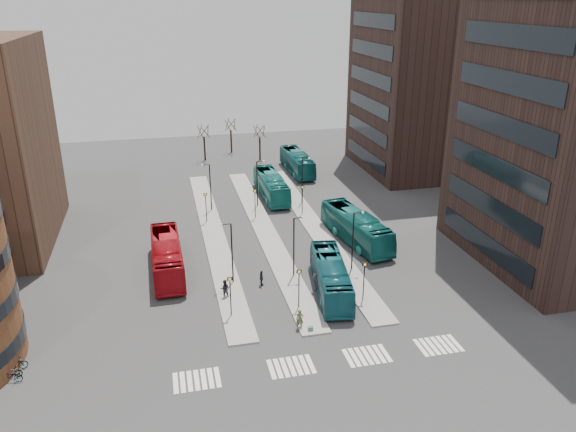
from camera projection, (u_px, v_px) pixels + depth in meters
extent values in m
plane|color=#2E2E30|center=(319.00, 399.00, 38.46)|extent=(160.00, 160.00, 0.00)
cube|color=gray|center=(214.00, 235.00, 64.76)|extent=(2.50, 45.00, 0.15)
cube|color=gray|center=(265.00, 230.00, 66.03)|extent=(2.50, 45.00, 0.15)
cube|color=gray|center=(314.00, 225.00, 67.30)|extent=(2.50, 45.00, 0.15)
cube|color=navy|center=(311.00, 329.00, 46.11)|extent=(0.40, 0.32, 0.49)
imported|color=#A40C15|center=(167.00, 256.00, 55.68)|extent=(3.03, 12.07, 3.35)
imported|color=#13525F|center=(331.00, 277.00, 51.90)|extent=(4.35, 11.52, 3.13)
imported|color=#166E6B|center=(271.00, 186.00, 76.37)|extent=(2.96, 11.79, 3.27)
imported|color=#125D5B|center=(356.00, 227.00, 62.49)|extent=(4.81, 12.73, 3.46)
imported|color=#12575B|center=(297.00, 162.00, 87.12)|extent=(3.01, 11.83, 3.28)
imported|color=#505130|center=(300.00, 319.00, 46.36)|extent=(0.66, 0.46, 1.74)
imported|color=black|center=(225.00, 289.00, 51.12)|extent=(0.93, 0.76, 1.80)
imported|color=black|center=(262.00, 278.00, 53.34)|extent=(0.43, 0.91, 1.52)
imported|color=black|center=(316.00, 282.00, 52.23)|extent=(0.84, 1.26, 1.82)
imported|color=gray|center=(10.00, 376.00, 40.10)|extent=(1.87, 0.99, 0.93)
imported|color=gray|center=(11.00, 373.00, 40.45)|extent=(1.50, 0.57, 0.88)
imported|color=gray|center=(14.00, 365.00, 41.22)|extent=(2.01, 1.20, 1.00)
cube|color=silver|center=(176.00, 383.00, 40.07)|extent=(0.35, 2.40, 0.01)
cube|color=silver|center=(183.00, 382.00, 40.18)|extent=(0.35, 2.40, 0.01)
cube|color=silver|center=(190.00, 381.00, 40.28)|extent=(0.35, 2.40, 0.01)
cube|color=silver|center=(197.00, 380.00, 40.39)|extent=(0.35, 2.40, 0.01)
cube|color=silver|center=(204.00, 379.00, 40.50)|extent=(0.35, 2.40, 0.01)
cube|color=silver|center=(211.00, 378.00, 40.60)|extent=(0.35, 2.40, 0.01)
cube|color=silver|center=(218.00, 377.00, 40.71)|extent=(0.35, 2.40, 0.01)
cube|color=silver|center=(271.00, 369.00, 41.55)|extent=(0.35, 2.40, 0.01)
cube|color=silver|center=(278.00, 368.00, 41.66)|extent=(0.35, 2.40, 0.01)
cube|color=silver|center=(285.00, 367.00, 41.76)|extent=(0.35, 2.40, 0.01)
cube|color=silver|center=(291.00, 366.00, 41.87)|extent=(0.35, 2.40, 0.01)
cube|color=silver|center=(298.00, 365.00, 41.97)|extent=(0.35, 2.40, 0.01)
cube|color=silver|center=(304.00, 365.00, 42.08)|extent=(0.35, 2.40, 0.01)
cube|color=silver|center=(311.00, 364.00, 42.19)|extent=(0.35, 2.40, 0.01)
cube|color=silver|center=(348.00, 358.00, 42.82)|extent=(0.35, 2.40, 0.01)
cube|color=silver|center=(355.00, 357.00, 42.93)|extent=(0.35, 2.40, 0.01)
cube|color=silver|center=(361.00, 356.00, 43.03)|extent=(0.35, 2.40, 0.01)
cube|color=silver|center=(367.00, 355.00, 43.14)|extent=(0.35, 2.40, 0.01)
cube|color=silver|center=(373.00, 355.00, 43.24)|extent=(0.35, 2.40, 0.01)
cube|color=silver|center=(379.00, 354.00, 43.35)|extent=(0.35, 2.40, 0.01)
cube|color=silver|center=(385.00, 353.00, 43.45)|extent=(0.35, 2.40, 0.01)
cube|color=silver|center=(421.00, 348.00, 44.09)|extent=(0.35, 2.40, 0.01)
cube|color=silver|center=(427.00, 347.00, 44.19)|extent=(0.35, 2.40, 0.01)
cube|color=silver|center=(433.00, 346.00, 44.30)|extent=(0.35, 2.40, 0.01)
cube|color=silver|center=(438.00, 345.00, 44.41)|extent=(0.35, 2.40, 0.01)
cube|color=silver|center=(444.00, 344.00, 44.51)|extent=(0.35, 2.40, 0.01)
cube|color=silver|center=(450.00, 344.00, 44.62)|extent=(0.35, 2.40, 0.01)
cube|color=silver|center=(456.00, 343.00, 44.72)|extent=(0.35, 2.40, 0.01)
cube|color=black|center=(484.00, 243.00, 56.67)|extent=(0.12, 16.00, 2.00)
cube|color=black|center=(489.00, 206.00, 55.21)|extent=(0.12, 16.00, 2.00)
cube|color=black|center=(495.00, 167.00, 53.74)|extent=(0.12, 16.00, 2.00)
cube|color=black|center=(501.00, 126.00, 52.27)|extent=(0.12, 16.00, 2.00)
cube|color=black|center=(507.00, 82.00, 50.80)|extent=(0.12, 16.00, 2.00)
cube|color=black|center=(513.00, 36.00, 49.34)|extent=(0.12, 16.00, 2.00)
cube|color=#2E1E19|center=(432.00, 72.00, 85.02)|extent=(20.00, 20.00, 30.00)
cube|color=black|center=(366.00, 156.00, 87.48)|extent=(0.12, 16.00, 2.00)
cube|color=black|center=(367.00, 130.00, 86.01)|extent=(0.12, 16.00, 2.00)
cube|color=black|center=(368.00, 104.00, 84.54)|extent=(0.12, 16.00, 2.00)
cube|color=black|center=(370.00, 77.00, 83.07)|extent=(0.12, 16.00, 2.00)
cube|color=black|center=(371.00, 49.00, 81.61)|extent=(0.12, 16.00, 2.00)
cube|color=black|center=(373.00, 20.00, 80.14)|extent=(0.12, 16.00, 2.00)
cylinder|color=black|center=(231.00, 297.00, 47.70)|extent=(0.10, 0.10, 3.50)
cube|color=black|center=(230.00, 279.00, 47.06)|extent=(0.45, 0.10, 0.30)
cube|color=yellow|center=(230.00, 279.00, 47.01)|extent=(0.20, 0.02, 0.20)
cylinder|color=black|center=(206.00, 208.00, 67.63)|extent=(0.10, 0.10, 3.50)
cube|color=black|center=(205.00, 194.00, 66.99)|extent=(0.45, 0.10, 0.30)
cube|color=yellow|center=(205.00, 195.00, 66.94)|extent=(0.20, 0.02, 0.20)
cylinder|color=black|center=(299.00, 289.00, 48.97)|extent=(0.10, 0.10, 3.50)
cube|color=black|center=(299.00, 271.00, 48.33)|extent=(0.45, 0.10, 0.30)
cube|color=yellow|center=(299.00, 272.00, 48.27)|extent=(0.20, 0.02, 0.20)
cylinder|color=black|center=(255.00, 204.00, 68.90)|extent=(0.10, 0.10, 3.50)
cube|color=black|center=(255.00, 191.00, 68.26)|extent=(0.45, 0.10, 0.30)
cube|color=yellow|center=(255.00, 191.00, 68.21)|extent=(0.20, 0.02, 0.20)
cylinder|color=black|center=(364.00, 282.00, 50.24)|extent=(0.10, 0.10, 3.50)
cube|color=black|center=(365.00, 264.00, 49.60)|extent=(0.45, 0.10, 0.30)
cube|color=yellow|center=(365.00, 265.00, 49.54)|extent=(0.20, 0.02, 0.20)
cylinder|color=black|center=(302.00, 200.00, 70.17)|extent=(0.10, 0.10, 3.50)
cube|color=black|center=(302.00, 187.00, 69.53)|extent=(0.45, 0.10, 0.30)
cube|color=yellow|center=(303.00, 187.00, 69.47)|extent=(0.20, 0.02, 0.20)
cylinder|color=black|center=(232.00, 253.00, 52.89)|extent=(0.14, 0.14, 6.00)
cylinder|color=black|center=(226.00, 224.00, 51.70)|extent=(0.90, 0.08, 0.08)
sphere|color=silver|center=(221.00, 225.00, 51.60)|extent=(0.24, 0.24, 0.24)
cylinder|color=black|center=(211.00, 187.00, 71.01)|extent=(0.14, 0.14, 6.00)
cylinder|color=black|center=(206.00, 165.00, 69.81)|extent=(0.90, 0.08, 0.08)
sphere|color=silver|center=(202.00, 165.00, 69.72)|extent=(0.24, 0.24, 0.24)
cylinder|color=black|center=(294.00, 247.00, 54.16)|extent=(0.14, 0.14, 6.00)
cylinder|color=black|center=(299.00, 218.00, 53.15)|extent=(0.90, 0.08, 0.08)
sphere|color=silver|center=(303.00, 218.00, 53.25)|extent=(0.24, 0.24, 0.24)
cylinder|color=black|center=(257.00, 184.00, 72.28)|extent=(0.14, 0.14, 6.00)
cylinder|color=black|center=(260.00, 161.00, 71.27)|extent=(0.90, 0.08, 0.08)
sphere|color=silver|center=(264.00, 161.00, 71.37)|extent=(0.24, 0.24, 0.24)
cylinder|color=black|center=(353.00, 241.00, 55.43)|extent=(0.14, 0.14, 6.00)
cylinder|color=black|center=(358.00, 213.00, 54.42)|extent=(0.90, 0.08, 0.08)
sphere|color=silver|center=(363.00, 212.00, 54.52)|extent=(0.24, 0.24, 0.24)
cylinder|color=black|center=(302.00, 181.00, 73.55)|extent=(0.14, 0.14, 6.00)
cylinder|color=black|center=(306.00, 158.00, 72.54)|extent=(0.90, 0.08, 0.08)
sphere|color=silver|center=(309.00, 158.00, 72.64)|extent=(0.24, 0.24, 0.24)
cylinder|color=black|center=(205.00, 149.00, 93.47)|extent=(0.30, 0.30, 4.00)
cylinder|color=black|center=(208.00, 131.00, 92.55)|extent=(0.10, 1.56, 1.95)
cylinder|color=black|center=(205.00, 131.00, 93.06)|extent=(1.48, 0.59, 1.97)
cylinder|color=black|center=(200.00, 131.00, 92.66)|extent=(0.90, 1.31, 1.99)
cylinder|color=black|center=(200.00, 132.00, 91.92)|extent=(0.89, 1.31, 1.99)
cylinder|color=black|center=(205.00, 132.00, 91.85)|extent=(1.48, 0.58, 1.97)
cylinder|color=black|center=(231.00, 141.00, 98.15)|extent=(0.30, 0.30, 4.00)
cylinder|color=black|center=(235.00, 125.00, 97.24)|extent=(0.10, 1.56, 1.95)
cylinder|color=black|center=(231.00, 124.00, 97.74)|extent=(1.48, 0.59, 1.97)
cylinder|color=black|center=(227.00, 125.00, 97.34)|extent=(0.90, 1.31, 1.99)
cylinder|color=black|center=(228.00, 126.00, 96.60)|extent=(0.89, 1.31, 1.99)
cylinder|color=black|center=(232.00, 126.00, 96.53)|extent=(1.48, 0.58, 1.97)
cylinder|color=black|center=(260.00, 148.00, 93.56)|extent=(0.30, 0.30, 4.00)
cylinder|color=black|center=(264.00, 131.00, 92.65)|extent=(0.10, 1.56, 1.95)
cylinder|color=black|center=(260.00, 130.00, 93.15)|extent=(1.48, 0.59, 1.97)
cylinder|color=black|center=(256.00, 131.00, 92.75)|extent=(0.90, 1.31, 1.99)
cylinder|color=black|center=(257.00, 132.00, 92.01)|extent=(0.89, 1.31, 1.99)
cylinder|color=black|center=(262.00, 132.00, 91.94)|extent=(1.48, 0.58, 1.97)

